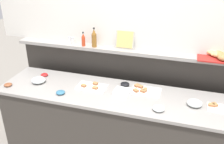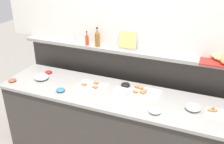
{
  "view_description": "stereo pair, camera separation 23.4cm",
  "coord_description": "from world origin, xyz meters",
  "px_view_note": "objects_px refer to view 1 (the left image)",
  "views": [
    {
      "loc": [
        0.6,
        -2.32,
        2.31
      ],
      "look_at": [
        -0.13,
        0.1,
        1.1
      ],
      "focal_mm": 40.96,
      "sensor_mm": 36.0,
      "label": 1
    },
    {
      "loc": [
        0.82,
        -2.24,
        2.31
      ],
      "look_at": [
        -0.13,
        0.1,
        1.1
      ],
      "focal_mm": 40.96,
      "sensor_mm": 36.0,
      "label": 2
    }
  ],
  "objects_px": {
    "glass_bowl_small": "(159,108)",
    "condiment_bowl_cream": "(44,75)",
    "sandwich_platter_front": "(92,87)",
    "pepper_shaker": "(73,41)",
    "glass_bowl_large": "(195,103)",
    "condiment_bowl_dark": "(8,85)",
    "napkin_stack": "(122,92)",
    "glass_bowl_medium": "(39,80)",
    "condiment_bowl_red": "(125,84)",
    "condiment_bowl_teal": "(60,92)",
    "hot_sauce_bottle": "(83,40)",
    "sandwich_platter_rear": "(144,90)",
    "bread_basket": "(219,56)",
    "framed_picture": "(125,39)",
    "salt_shaker": "(70,40)"
  },
  "relations": [
    {
      "from": "napkin_stack",
      "to": "hot_sauce_bottle",
      "type": "height_order",
      "value": "hot_sauce_bottle"
    },
    {
      "from": "condiment_bowl_red",
      "to": "napkin_stack",
      "type": "distance_m",
      "value": 0.17
    },
    {
      "from": "sandwich_platter_front",
      "to": "bread_basket",
      "type": "xyz_separation_m",
      "value": [
        1.33,
        0.4,
        0.38
      ]
    },
    {
      "from": "condiment_bowl_red",
      "to": "condiment_bowl_cream",
      "type": "height_order",
      "value": "condiment_bowl_red"
    },
    {
      "from": "condiment_bowl_teal",
      "to": "sandwich_platter_rear",
      "type": "bearing_deg",
      "value": 20.24
    },
    {
      "from": "condiment_bowl_red",
      "to": "condiment_bowl_dark",
      "type": "xyz_separation_m",
      "value": [
        -1.29,
        -0.4,
        -0.0
      ]
    },
    {
      "from": "glass_bowl_small",
      "to": "condiment_bowl_dark",
      "type": "xyz_separation_m",
      "value": [
        -1.73,
        -0.0,
        -0.01
      ]
    },
    {
      "from": "glass_bowl_medium",
      "to": "framed_picture",
      "type": "height_order",
      "value": "framed_picture"
    },
    {
      "from": "condiment_bowl_red",
      "to": "hot_sauce_bottle",
      "type": "distance_m",
      "value": 0.74
    },
    {
      "from": "glass_bowl_medium",
      "to": "glass_bowl_small",
      "type": "height_order",
      "value": "glass_bowl_medium"
    },
    {
      "from": "sandwich_platter_rear",
      "to": "glass_bowl_small",
      "type": "xyz_separation_m",
      "value": [
        0.2,
        -0.33,
        0.01
      ]
    },
    {
      "from": "sandwich_platter_front",
      "to": "condiment_bowl_red",
      "type": "relative_size",
      "value": 3.27
    },
    {
      "from": "condiment_bowl_red",
      "to": "condiment_bowl_teal",
      "type": "height_order",
      "value": "condiment_bowl_red"
    },
    {
      "from": "sandwich_platter_front",
      "to": "condiment_bowl_dark",
      "type": "distance_m",
      "value": 0.97
    },
    {
      "from": "sandwich_platter_front",
      "to": "framed_picture",
      "type": "relative_size",
      "value": 1.52
    },
    {
      "from": "condiment_bowl_teal",
      "to": "bread_basket",
      "type": "distance_m",
      "value": 1.77
    },
    {
      "from": "sandwich_platter_rear",
      "to": "bread_basket",
      "type": "xyz_separation_m",
      "value": [
        0.74,
        0.32,
        0.38
      ]
    },
    {
      "from": "condiment_bowl_cream",
      "to": "pepper_shaker",
      "type": "xyz_separation_m",
      "value": [
        0.29,
        0.28,
        0.38
      ]
    },
    {
      "from": "sandwich_platter_front",
      "to": "pepper_shaker",
      "type": "xyz_separation_m",
      "value": [
        -0.38,
        0.38,
        0.39
      ]
    },
    {
      "from": "glass_bowl_small",
      "to": "glass_bowl_medium",
      "type": "bearing_deg",
      "value": 173.13
    },
    {
      "from": "pepper_shaker",
      "to": "framed_picture",
      "type": "height_order",
      "value": "framed_picture"
    },
    {
      "from": "condiment_bowl_dark",
      "to": "pepper_shaker",
      "type": "xyz_separation_m",
      "value": [
        0.55,
        0.63,
        0.38
      ]
    },
    {
      "from": "glass_bowl_small",
      "to": "napkin_stack",
      "type": "relative_size",
      "value": 0.71
    },
    {
      "from": "sandwich_platter_front",
      "to": "napkin_stack",
      "type": "distance_m",
      "value": 0.37
    },
    {
      "from": "condiment_bowl_teal",
      "to": "hot_sauce_bottle",
      "type": "xyz_separation_m",
      "value": [
        0.05,
        0.59,
        0.42
      ]
    },
    {
      "from": "sandwich_platter_front",
      "to": "napkin_stack",
      "type": "relative_size",
      "value": 1.99
    },
    {
      "from": "sandwich_platter_rear",
      "to": "glass_bowl_medium",
      "type": "bearing_deg",
      "value": -172.73
    },
    {
      "from": "sandwich_platter_rear",
      "to": "sandwich_platter_front",
      "type": "relative_size",
      "value": 0.95
    },
    {
      "from": "salt_shaker",
      "to": "pepper_shaker",
      "type": "xyz_separation_m",
      "value": [
        0.04,
        0.0,
        0.0
      ]
    },
    {
      "from": "glass_bowl_medium",
      "to": "salt_shaker",
      "type": "height_order",
      "value": "salt_shaker"
    },
    {
      "from": "glass_bowl_large",
      "to": "condiment_bowl_red",
      "type": "xyz_separation_m",
      "value": [
        -0.77,
        0.2,
        -0.01
      ]
    },
    {
      "from": "sandwich_platter_rear",
      "to": "condiment_bowl_teal",
      "type": "bearing_deg",
      "value": -159.76
    },
    {
      "from": "glass_bowl_large",
      "to": "salt_shaker",
      "type": "xyz_separation_m",
      "value": [
        -1.55,
        0.43,
        0.37
      ]
    },
    {
      "from": "condiment_bowl_dark",
      "to": "salt_shaker",
      "type": "relative_size",
      "value": 1.04
    },
    {
      "from": "condiment_bowl_dark",
      "to": "napkin_stack",
      "type": "xyz_separation_m",
      "value": [
        1.3,
        0.23,
        -0.0
      ]
    },
    {
      "from": "glass_bowl_small",
      "to": "condiment_bowl_cream",
      "type": "bearing_deg",
      "value": 166.6
    },
    {
      "from": "sandwich_platter_rear",
      "to": "bread_basket",
      "type": "bearing_deg",
      "value": 23.12
    },
    {
      "from": "glass_bowl_medium",
      "to": "napkin_stack",
      "type": "relative_size",
      "value": 0.98
    },
    {
      "from": "condiment_bowl_dark",
      "to": "bread_basket",
      "type": "bearing_deg",
      "value": 15.97
    },
    {
      "from": "condiment_bowl_dark",
      "to": "framed_picture",
      "type": "relative_size",
      "value": 0.41
    },
    {
      "from": "sandwich_platter_front",
      "to": "salt_shaker",
      "type": "height_order",
      "value": "salt_shaker"
    },
    {
      "from": "glass_bowl_medium",
      "to": "condiment_bowl_red",
      "type": "distance_m",
      "value": 1.02
    },
    {
      "from": "sandwich_platter_front",
      "to": "hot_sauce_bottle",
      "type": "bearing_deg",
      "value": 122.7
    },
    {
      "from": "condiment_bowl_red",
      "to": "bread_basket",
      "type": "distance_m",
      "value": 1.08
    },
    {
      "from": "sandwich_platter_rear",
      "to": "glass_bowl_large",
      "type": "bearing_deg",
      "value": -14.36
    },
    {
      "from": "sandwich_platter_front",
      "to": "glass_bowl_large",
      "type": "relative_size",
      "value": 2.23
    },
    {
      "from": "sandwich_platter_front",
      "to": "condiment_bowl_teal",
      "type": "distance_m",
      "value": 0.36
    },
    {
      "from": "salt_shaker",
      "to": "pepper_shaker",
      "type": "relative_size",
      "value": 1.0
    },
    {
      "from": "sandwich_platter_rear",
      "to": "framed_picture",
      "type": "relative_size",
      "value": 1.45
    },
    {
      "from": "sandwich_platter_rear",
      "to": "framed_picture",
      "type": "xyz_separation_m",
      "value": [
        -0.32,
        0.34,
        0.45
      ]
    }
  ]
}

